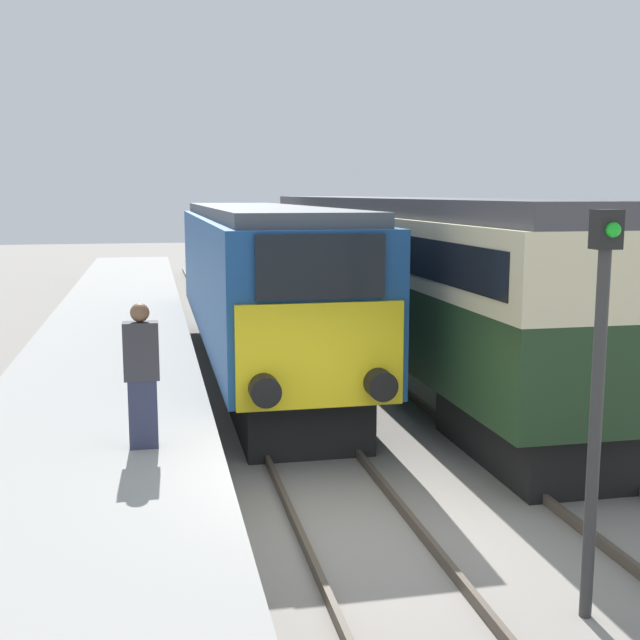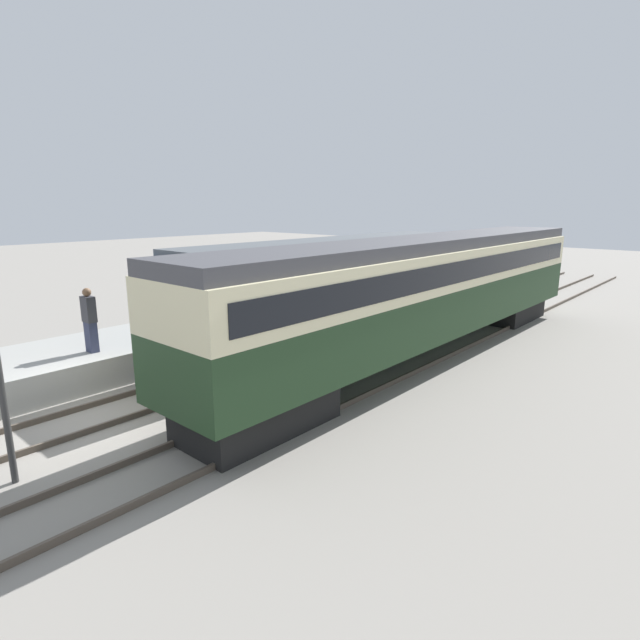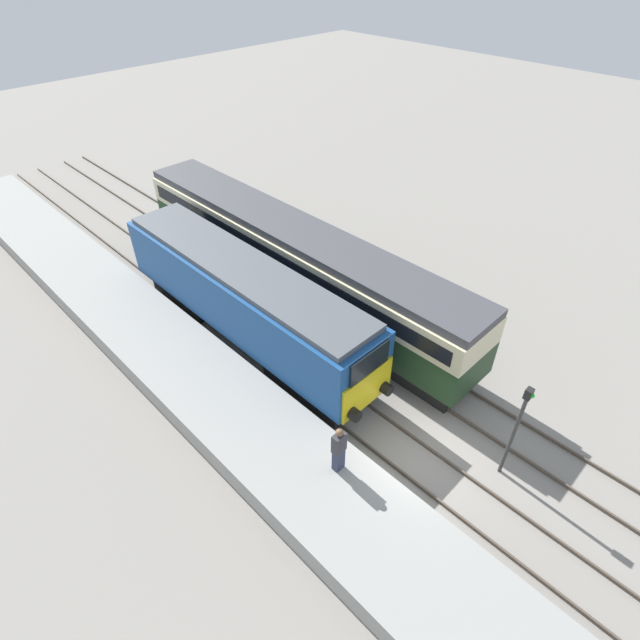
% 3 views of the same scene
% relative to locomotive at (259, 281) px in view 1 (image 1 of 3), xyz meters
% --- Properties ---
extents(ground_plane, '(120.00, 120.00, 0.00)m').
position_rel_locomotive_xyz_m(ground_plane, '(0.00, -9.12, -2.14)').
color(ground_plane, gray).
extents(platform_left, '(3.50, 50.00, 0.90)m').
position_rel_locomotive_xyz_m(platform_left, '(-3.30, -1.12, -1.69)').
color(platform_left, gray).
rests_on(platform_left, ground_plane).
extents(rails_near_track, '(1.51, 60.00, 0.14)m').
position_rel_locomotive_xyz_m(rails_near_track, '(0.00, -4.12, -2.07)').
color(rails_near_track, '#4C4238').
rests_on(rails_near_track, ground_plane).
extents(rails_far_track, '(1.50, 60.00, 0.14)m').
position_rel_locomotive_xyz_m(rails_far_track, '(3.40, -4.12, -2.07)').
color(rails_far_track, '#4C4238').
rests_on(rails_far_track, ground_plane).
extents(locomotive, '(2.70, 14.00, 3.83)m').
position_rel_locomotive_xyz_m(locomotive, '(0.00, 0.00, 0.00)').
color(locomotive, black).
rests_on(locomotive, ground_plane).
extents(passenger_carriage, '(2.75, 19.37, 4.01)m').
position_rel_locomotive_xyz_m(passenger_carriage, '(3.40, 0.68, 0.30)').
color(passenger_carriage, black).
rests_on(passenger_carriage, ground_plane).
extents(person_on_platform, '(0.44, 0.26, 1.86)m').
position_rel_locomotive_xyz_m(person_on_platform, '(-2.52, -7.83, -0.30)').
color(person_on_platform, '#2D334C').
rests_on(person_on_platform, platform_left).
extents(signal_post, '(0.24, 0.28, 3.96)m').
position_rel_locomotive_xyz_m(signal_post, '(1.70, -11.32, 0.22)').
color(signal_post, '#333333').
rests_on(signal_post, ground_plane).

